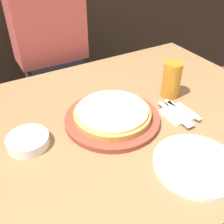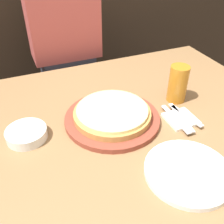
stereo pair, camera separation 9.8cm
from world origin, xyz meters
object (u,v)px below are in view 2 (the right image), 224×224
(beer_glass, at_px, (178,82))
(diner_person, at_px, (68,67))
(dinner_knife, at_px, (181,117))
(pizza_on_board, at_px, (112,115))
(fork, at_px, (175,119))
(spoon, at_px, (186,116))
(dinner_plate, at_px, (188,172))
(side_bowl, at_px, (27,134))

(beer_glass, bearing_deg, diner_person, 114.47)
(dinner_knife, bearing_deg, pizza_on_board, 157.59)
(fork, bearing_deg, pizza_on_board, 155.32)
(pizza_on_board, xyz_separation_m, fork, (0.22, -0.10, -0.01))
(dinner_knife, relative_size, spoon, 1.18)
(dinner_plate, xyz_separation_m, side_bowl, (-0.42, 0.35, 0.01))
(dinner_plate, xyz_separation_m, dinner_knife, (0.13, 0.23, 0.01))
(pizza_on_board, relative_size, diner_person, 0.28)
(fork, bearing_deg, diner_person, 105.15)
(side_bowl, bearing_deg, dinner_knife, -12.51)
(dinner_plate, distance_m, spoon, 0.28)
(side_bowl, height_order, dinner_knife, side_bowl)
(side_bowl, bearing_deg, dinner_plate, -39.78)
(fork, bearing_deg, spoon, 0.00)
(beer_glass, distance_m, dinner_knife, 0.16)
(pizza_on_board, relative_size, beer_glass, 2.32)
(dinner_plate, distance_m, side_bowl, 0.55)
(spoon, distance_m, diner_person, 0.85)
(spoon, bearing_deg, dinner_plate, -124.52)
(fork, xyz_separation_m, dinner_knife, (0.02, 0.00, 0.00))
(side_bowl, relative_size, diner_person, 0.11)
(pizza_on_board, height_order, spoon, pizza_on_board)
(dinner_plate, relative_size, dinner_knife, 1.42)
(dinner_plate, bearing_deg, side_bowl, 140.22)
(pizza_on_board, distance_m, fork, 0.24)
(dinner_plate, bearing_deg, dinner_knife, 59.93)
(fork, relative_size, diner_person, 0.14)
(beer_glass, height_order, diner_person, diner_person)
(pizza_on_board, distance_m, dinner_knife, 0.26)
(fork, bearing_deg, beer_glass, 55.93)
(side_bowl, distance_m, dinner_knife, 0.57)
(diner_person, bearing_deg, spoon, -71.57)
(dinner_plate, bearing_deg, spoon, 55.48)
(spoon, relative_size, diner_person, 0.12)
(dinner_knife, bearing_deg, side_bowl, 167.49)
(dinner_plate, height_order, diner_person, diner_person)
(beer_glass, distance_m, dinner_plate, 0.42)
(dinner_knife, bearing_deg, spoon, 0.00)
(dinner_plate, relative_size, diner_person, 0.20)
(dinner_plate, relative_size, fork, 1.43)
(dinner_knife, xyz_separation_m, diner_person, (-0.24, 0.80, -0.11))
(dinner_plate, bearing_deg, diner_person, 96.02)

